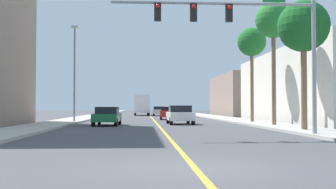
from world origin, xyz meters
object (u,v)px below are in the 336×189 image
object	(u,v)px
palm_mid	(273,22)
car_white	(180,115)
traffic_signal_mast	(248,30)
car_red	(169,113)
street_lamp	(75,68)
palm_near	(303,27)
delivery_truck	(142,105)
palm_far	(252,43)
car_green	(107,116)
car_silver	(159,111)

from	to	relation	value
palm_mid	car_white	xyz separation A→B (m)	(-6.28, 4.51, -6.70)
traffic_signal_mast	car_red	bearing A→B (deg)	94.62
street_lamp	car_red	size ratio (longest dim) A/B	1.97
street_lamp	palm_near	world-z (taller)	street_lamp
traffic_signal_mast	delivery_truck	size ratio (longest dim) A/B	1.38
traffic_signal_mast	palm_mid	xyz separation A→B (m)	(4.35, 9.56, 2.39)
palm_far	palm_near	bearing A→B (deg)	-91.47
palm_mid	car_white	size ratio (longest dim) A/B	2.21
palm_far	delivery_truck	bearing A→B (deg)	106.69
palm_near	car_white	bearing A→B (deg)	119.69
traffic_signal_mast	palm_near	bearing A→B (deg)	40.41
car_green	car_white	size ratio (longest dim) A/B	1.11
street_lamp	palm_mid	size ratio (longest dim) A/B	0.95
car_green	palm_far	bearing A→B (deg)	17.69
street_lamp	palm_far	world-z (taller)	street_lamp
palm_mid	car_white	bearing A→B (deg)	144.29
street_lamp	car_green	world-z (taller)	street_lamp
traffic_signal_mast	street_lamp	bearing A→B (deg)	122.67
palm_far	car_green	bearing A→B (deg)	-164.03
palm_near	palm_mid	bearing A→B (deg)	87.70
palm_far	car_white	xyz separation A→B (m)	(-6.35, -1.57, -6.09)
car_silver	delivery_truck	bearing A→B (deg)	148.90
street_lamp	palm_far	distance (m)	15.44
car_white	palm_near	bearing A→B (deg)	-62.06
palm_near	car_silver	xyz separation A→B (m)	(-6.49, 41.90, -5.15)
car_white	car_red	distance (m)	11.89
palm_far	delivery_truck	size ratio (longest dim) A/B	1.14
palm_near	delivery_truck	distance (m)	44.82
street_lamp	palm_mid	bearing A→B (deg)	-25.75
palm_near	car_silver	distance (m)	42.71
palm_mid	car_green	size ratio (longest dim) A/B	1.99
car_green	delivery_truck	distance (m)	35.08
palm_mid	palm_far	size ratio (longest dim) A/B	1.08
delivery_truck	traffic_signal_mast	bearing A→B (deg)	-84.79
palm_near	car_white	distance (m)	13.22
delivery_truck	street_lamp	bearing A→B (deg)	-101.70
car_white	car_silver	size ratio (longest dim) A/B	0.87
car_green	delivery_truck	size ratio (longest dim) A/B	0.62
street_lamp	delivery_truck	bearing A→B (deg)	79.19
palm_near	delivery_truck	world-z (taller)	palm_near
palm_near	car_red	distance (m)	23.87
street_lamp	car_green	xyz separation A→B (m)	(3.21, -4.68, -3.99)
street_lamp	palm_mid	xyz separation A→B (m)	(15.17, -7.32, 2.74)
palm_mid	car_red	world-z (taller)	palm_mid
street_lamp	palm_far	size ratio (longest dim) A/B	1.03
car_white	car_silver	world-z (taller)	car_white
car_red	car_green	bearing A→B (deg)	-109.84
car_white	car_silver	bearing A→B (deg)	89.08
palm_far	delivery_truck	distance (m)	33.32
palm_near	car_white	size ratio (longest dim) A/B	1.84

